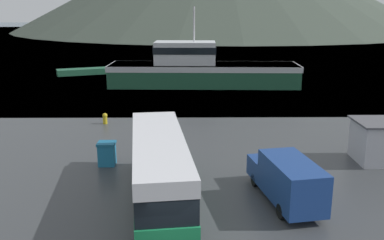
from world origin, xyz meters
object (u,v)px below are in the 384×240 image
(fishing_boat, at_px, (200,69))
(dock_kiosk, at_px, (382,141))
(tour_bus, at_px, (159,167))
(storage_bin, at_px, (107,153))
(small_boat, at_px, (84,71))
(delivery_van, at_px, (287,179))

(fishing_boat, relative_size, dock_kiosk, 6.79)
(tour_bus, distance_m, storage_bin, 6.44)
(small_boat, bearing_deg, delivery_van, -175.43)
(fishing_boat, distance_m, dock_kiosk, 28.80)
(delivery_van, relative_size, small_boat, 0.80)
(storage_bin, xyz_separation_m, small_boat, (-9.90, 36.36, -0.32))
(small_boat, bearing_deg, tour_bus, 177.21)
(storage_bin, bearing_deg, tour_bus, -56.07)
(tour_bus, height_order, storage_bin, tour_bus)
(fishing_boat, bearing_deg, tour_bus, -3.17)
(tour_bus, relative_size, storage_bin, 7.49)
(dock_kiosk, bearing_deg, fishing_boat, 111.40)
(delivery_van, distance_m, dock_kiosk, 9.22)
(fishing_boat, distance_m, small_boat, 18.73)
(delivery_van, height_order, small_boat, delivery_van)
(delivery_van, height_order, dock_kiosk, dock_kiosk)
(dock_kiosk, bearing_deg, small_boat, 126.81)
(tour_bus, bearing_deg, dock_kiosk, 16.40)
(tour_bus, distance_m, small_boat, 43.75)
(fishing_boat, relative_size, storage_bin, 15.98)
(dock_kiosk, height_order, small_boat, dock_kiosk)
(tour_bus, relative_size, dock_kiosk, 3.19)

